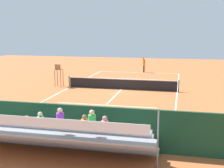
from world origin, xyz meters
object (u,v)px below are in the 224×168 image
at_px(tennis_player, 144,64).
at_px(tennis_racket, 141,72).
at_px(tennis_ball_near, 141,76).
at_px(umpire_chair, 59,73).
at_px(tennis_ball_far, 125,73).
at_px(courtside_bench, 132,134).
at_px(equipment_bag, 88,138).
at_px(bleacher_stand, 55,135).
at_px(tennis_net, 122,84).

xyz_separation_m(tennis_player, tennis_racket, (0.37, -0.28, -1.00)).
distance_m(tennis_racket, tennis_ball_near, 3.42).
distance_m(umpire_chair, tennis_ball_far, 11.07).
height_order(courtside_bench, tennis_ball_far, courtside_bench).
relative_size(tennis_racket, tennis_ball_far, 8.34).
distance_m(equipment_bag, tennis_racket, 25.10).
height_order(bleacher_stand, tennis_ball_near, bleacher_stand).
height_order(courtside_bench, equipment_bag, courtside_bench).
height_order(tennis_net, tennis_racket, tennis_net).
distance_m(courtside_bench, equipment_bag, 2.18).
xyz_separation_m(courtside_bench, tennis_racket, (2.86, -24.96, -0.54)).
distance_m(tennis_net, bleacher_stand, 15.37).
bearing_deg(tennis_racket, tennis_player, 142.81).
relative_size(umpire_chair, tennis_player, 1.11).
relative_size(tennis_net, tennis_ball_far, 156.06).
distance_m(tennis_racket, tennis_ball_far, 2.42).
bearing_deg(tennis_racket, umpire_chair, 60.91).
height_order(equipment_bag, tennis_player, tennis_player).
bearing_deg(tennis_net, tennis_ball_far, -81.18).
relative_size(bleacher_stand, courtside_bench, 5.03).
height_order(bleacher_stand, equipment_bag, bleacher_stand).
relative_size(umpire_chair, equipment_bag, 2.38).
relative_size(tennis_net, tennis_player, 5.35).
distance_m(equipment_bag, tennis_player, 24.82).
distance_m(tennis_net, tennis_ball_far, 10.21).
relative_size(bleacher_stand, tennis_racket, 16.46).
xyz_separation_m(umpire_chair, courtside_bench, (-9.30, 13.38, -0.76)).
height_order(umpire_chair, courtside_bench, umpire_chair).
bearing_deg(umpire_chair, courtside_bench, 124.80).
bearing_deg(umpire_chair, tennis_player, -121.10).
bearing_deg(tennis_player, equipment_bag, 90.79).
bearing_deg(tennis_player, umpire_chair, 58.90).
bearing_deg(tennis_ball_near, umpire_chair, 49.87).
xyz_separation_m(courtside_bench, tennis_ball_near, (2.40, -21.57, -0.53)).
bearing_deg(courtside_bench, tennis_ball_far, -78.70).
distance_m(tennis_player, tennis_ball_far, 2.73).
relative_size(tennis_net, tennis_racket, 18.72).
height_order(tennis_player, tennis_racket, tennis_player).
bearing_deg(umpire_chair, tennis_ball_near, -130.13).
height_order(tennis_net, tennis_ball_near, tennis_net).
relative_size(umpire_chair, tennis_ball_far, 32.42).
bearing_deg(bleacher_stand, tennis_ball_far, -86.35).
height_order(tennis_net, tennis_ball_far, tennis_net).
bearing_deg(tennis_net, umpire_chair, -1.03).
distance_m(tennis_net, umpire_chair, 6.25).
bearing_deg(tennis_net, tennis_player, -93.09).
relative_size(courtside_bench, equipment_bag, 2.00).
relative_size(courtside_bench, tennis_ball_near, 27.27).
relative_size(tennis_ball_near, tennis_ball_far, 1.00).
bearing_deg(umpire_chair, bleacher_stand, 112.02).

